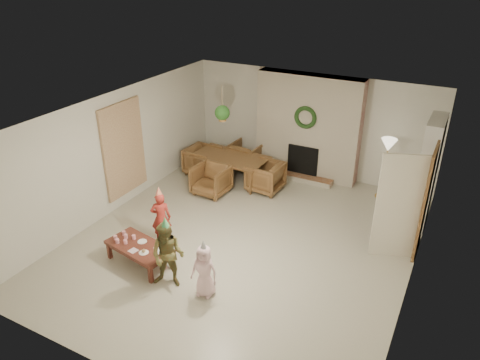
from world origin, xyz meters
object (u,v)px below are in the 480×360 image
Objects in this scene: dining_chair_far at (246,156)px; dining_chair_right at (265,177)px; child_plaid at (168,255)px; child_pink at (204,271)px; dining_chair_left at (203,161)px; child_red at (161,218)px; dining_chair_near at (211,180)px; dining_table at (229,169)px; coffee_table_top at (139,247)px.

dining_chair_far and dining_chair_right have the same top height.
child_plaid reaches higher than child_pink.
dining_chair_left is 0.83× the size of child_pink.
dining_chair_left and dining_chair_right have the same top height.
child_red is at bearing -13.54° from dining_chair_right.
dining_chair_far is at bearing -128.66° from dining_chair_right.
dining_chair_near is 1.00× the size of dining_chair_right.
dining_table is at bearing -90.00° from dining_chair_right.
dining_table is 4.12m from child_pink.
dining_chair_right is (0.97, -0.05, 0.03)m from dining_table.
dining_chair_far is 0.65× the size of child_plaid.
dining_table is 3.98m from child_plaid.
dining_chair_far is 4.73m from child_plaid.
child_pink reaches higher than dining_chair_near.
dining_chair_near and dining_chair_left have the same top height.
dining_chair_far is 0.83× the size of child_pink.
dining_chair_far reaches higher than dining_table.
dining_table is 2.88m from child_red.
child_pink is (1.68, -3.00, 0.11)m from dining_chair_near.
child_plaid reaches higher than child_red.
child_pink is (1.44, -0.17, 0.11)m from coffee_table_top.
dining_chair_near reaches higher than dining_table.
child_red is at bearing 144.08° from child_pink.
dining_chair_right is at bearing 0.00° from dining_table.
dining_chair_far is (0.09, 1.56, 0.00)m from dining_chair_near.
child_red reaches higher than coffee_table_top.
dining_chair_far is at bearing 90.00° from dining_chair_near.
child_plaid is (0.87, -0.98, 0.07)m from child_red.
dining_chair_far is 4.83m from child_pink.
dining_chair_left is 3.78m from coffee_table_top.
dining_chair_left is at bearing 135.00° from dining_chair_near.
dining_table is at bearing 90.00° from dining_chair_far.
dining_chair_right is at bearing -139.68° from child_red.
dining_chair_left is at bearing 115.56° from coffee_table_top.
child_plaid is (1.78, -3.89, 0.24)m from dining_chair_left.
child_pink is at bearing -10.03° from child_plaid.
child_plaid is at bearing -72.28° from dining_table.
dining_table is 1.52× the size of child_plaid.
coffee_table_top is at bearing -83.74° from dining_table.
dining_chair_near is 0.63× the size of coffee_table_top.
dining_chair_right is 0.83× the size of child_pink.
child_pink is (1.64, -3.78, 0.14)m from dining_table.
coffee_table_top is at bearing 147.33° from child_plaid.
coffee_table_top is 0.87m from child_plaid.
dining_chair_right is at bearing -90.00° from dining_chair_left.
dining_chair_right is 3.78m from child_pink.
dining_chair_left is 0.74× the size of child_red.
child_red is (-0.85, -2.81, 0.17)m from dining_chair_right.
child_red is (0.09, -3.65, 0.17)m from dining_chair_far.
dining_chair_near is at bearing -51.34° from dining_chair_right.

